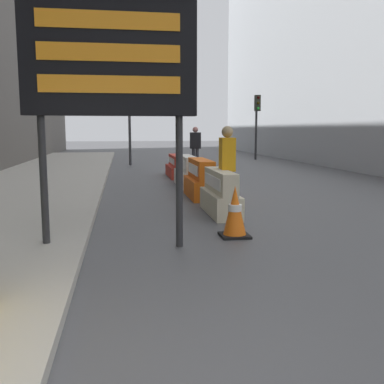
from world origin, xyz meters
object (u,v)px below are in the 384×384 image
Objects in this scene: traffic_cone_mid at (235,212)px; traffic_light_far_side at (257,113)px; jersey_barrier_red_striped at (177,167)px; pedestrian_worker at (195,144)px; message_board at (110,53)px; jersey_barrier_orange_far at (201,181)px; jersey_barrier_white at (188,173)px; pedestrian_passerby at (227,162)px; jersey_barrier_cream at (220,195)px; traffic_cone_near at (178,160)px; traffic_light_near_curb at (129,106)px.

traffic_light_far_side reaches higher than traffic_cone_mid.
pedestrian_worker is at bearing 69.68° from jersey_barrier_red_striped.
traffic_light_far_side is (7.34, 17.47, -0.12)m from message_board.
pedestrian_worker reaches higher than jersey_barrier_orange_far.
message_board reaches higher than jersey_barrier_white.
jersey_barrier_red_striped is 6.80m from pedestrian_passerby.
message_board is at bearing 82.96° from pedestrian_worker.
message_board is 2.93m from traffic_cone_mid.
jersey_barrier_white is at bearing 88.35° from traffic_cone_mid.
pedestrian_worker is (1.15, 7.93, 0.62)m from jersey_barrier_orange_far.
jersey_barrier_orange_far reaches higher than jersey_barrier_cream.
pedestrian_passerby is (-0.97, -9.88, -0.02)m from pedestrian_worker.
pedestrian_worker is at bearing -24.28° from traffic_cone_near.
jersey_barrier_orange_far is 4.06m from traffic_cone_mid.
jersey_barrier_cream is 16.19m from traffic_light_far_side.
pedestrian_passerby is (0.18, -4.22, 0.62)m from jersey_barrier_white.
jersey_barrier_cream is 0.51× the size of traffic_light_far_side.
pedestrian_worker reaches higher than jersey_barrier_white.
pedestrian_passerby is (1.70, -12.23, -1.69)m from traffic_light_near_curb.
jersey_barrier_orange_far reaches higher than traffic_cone_near.
jersey_barrier_orange_far is 1.01× the size of pedestrian_passerby.
traffic_light_near_curb is at bearing 11.26° from pedestrian_passerby.
pedestrian_worker is (-4.18, -5.03, -1.48)m from traffic_light_far_side.
jersey_barrier_white is 0.56× the size of traffic_light_far_side.
pedestrian_passerby reaches higher than jersey_barrier_white.
message_board is 1.82× the size of jersey_barrier_white.
message_board is 2.06× the size of pedestrian_passerby.
traffic_light_near_curb is at bearing 105.50° from jersey_barrier_red_striped.
jersey_barrier_cream is 10.19m from pedestrian_worker.
jersey_barrier_cream is 0.84× the size of jersey_barrier_red_striped.
traffic_cone_mid is at bearing 173.49° from pedestrian_passerby.
traffic_cone_near is at bearing 1.76° from pedestrian_passerby.
jersey_barrier_orange_far is 4.82m from jersey_barrier_red_striped.
traffic_light_far_side is (5.33, 12.96, 2.11)m from jersey_barrier_orange_far.
pedestrian_passerby is at bearing -88.45° from jersey_barrier_red_striped.
traffic_light_near_curb is (-1.98, 2.04, 2.37)m from traffic_cone_near.
traffic_light_far_side reaches higher than jersey_barrier_white.
pedestrian_worker is at bearing -2.25° from pedestrian_passerby.
jersey_barrier_white is (0.00, 2.26, -0.02)m from jersey_barrier_orange_far.
jersey_barrier_white is 5.81m from pedestrian_worker.
pedestrian_worker is (1.15, 5.66, 0.64)m from jersey_barrier_white.
jersey_barrier_red_striped is at bearing 90.00° from jersey_barrier_cream.
message_board is 18.95m from traffic_light_far_side.
traffic_cone_mid is at bearing 14.04° from message_board.
traffic_cone_mid is (1.83, 0.46, -2.24)m from message_board.
pedestrian_passerby is (0.18, 0.23, 0.63)m from jersey_barrier_cream.
traffic_cone_near is 0.85× the size of traffic_cone_mid.
jersey_barrier_cream reaches higher than traffic_cone_near.
jersey_barrier_cream is at bearing 49.28° from message_board.
jersey_barrier_cream is 1.03× the size of pedestrian_passerby.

